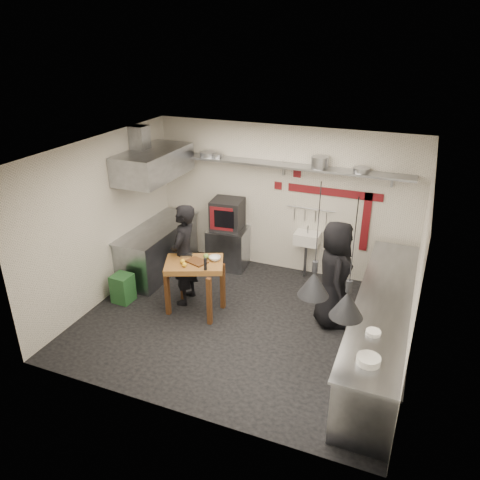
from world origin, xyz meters
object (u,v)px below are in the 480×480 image
at_px(prep_table, 195,287).
at_px(chef_right, 335,274).
at_px(combi_oven, 227,214).
at_px(chef_left, 184,255).
at_px(oven_stand, 228,247).
at_px(green_bin, 123,288).

bearing_deg(prep_table, chef_right, -9.23).
height_order(combi_oven, prep_table, combi_oven).
xyz_separation_m(combi_oven, chef_right, (2.34, -1.22, -0.22)).
distance_m(combi_oven, chef_left, 1.54).
bearing_deg(oven_stand, chef_right, -33.07).
height_order(oven_stand, prep_table, prep_table).
bearing_deg(combi_oven, chef_left, -100.64).
bearing_deg(chef_left, prep_table, 48.24).
height_order(prep_table, chef_right, chef_right).
distance_m(green_bin, chef_right, 3.60).
bearing_deg(green_bin, prep_table, 8.44).
distance_m(oven_stand, prep_table, 1.73).
xyz_separation_m(oven_stand, chef_right, (2.31, -1.20, 0.47)).
relative_size(green_bin, prep_table, 0.54).
distance_m(green_bin, prep_table, 1.34).
distance_m(green_bin, chef_left, 1.26).
relative_size(combi_oven, prep_table, 0.63).
xyz_separation_m(combi_oven, green_bin, (-1.14, -1.94, -0.84)).
xyz_separation_m(green_bin, chef_right, (3.47, 0.72, 0.62)).
relative_size(combi_oven, chef_right, 0.33).
relative_size(combi_oven, chef_left, 0.33).
bearing_deg(chef_left, combi_oven, 169.96).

